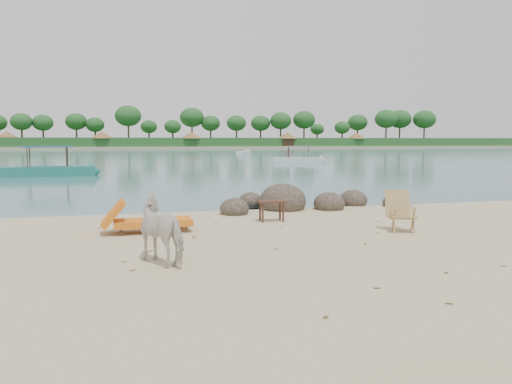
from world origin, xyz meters
TOP-DOWN VIEW (x-y plane):
  - water at (0.00, 90.00)m, footprint 400.00×400.00m
  - far_shore at (0.00, 170.00)m, footprint 420.00×90.00m
  - far_scenery at (0.03, 136.70)m, footprint 420.00×18.00m
  - boulders at (2.89, 5.97)m, footprint 6.17×2.72m
  - cow at (-1.68, -0.19)m, footprint 1.26×1.52m
  - side_table at (1.38, 3.67)m, footprint 0.70×0.47m
  - lounge_chair at (-1.75, 2.85)m, footprint 2.27×0.86m
  - deck_chair at (3.95, 1.41)m, footprint 0.82×0.86m
  - boat_near at (-7.18, 24.67)m, footprint 6.35×1.78m
  - boat_mid at (14.58, 39.49)m, footprint 5.75×3.18m
  - boat_far at (16.21, 71.47)m, footprint 3.77×5.43m
  - dead_leaves at (0.56, 0.44)m, footprint 7.25×7.29m

SIDE VIEW (x-z plane):
  - water at x=0.00m, z-range 0.00..0.00m
  - far_shore at x=0.00m, z-range -0.70..0.70m
  - dead_leaves at x=0.56m, z-range 0.01..0.01m
  - boulders at x=2.89m, z-range -0.35..0.74m
  - side_table at x=1.38m, z-range 0.00..0.55m
  - boat_far at x=16.21m, z-range 0.00..0.64m
  - lounge_chair at x=-1.75m, z-range 0.00..0.67m
  - deck_chair at x=3.95m, z-range 0.00..0.97m
  - cow at x=-1.68m, z-range 0.00..1.18m
  - boat_mid at x=14.58m, z-range 0.00..2.77m
  - boat_near at x=-7.18m, z-range 0.00..3.06m
  - far_scenery at x=0.03m, z-range -1.61..7.89m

